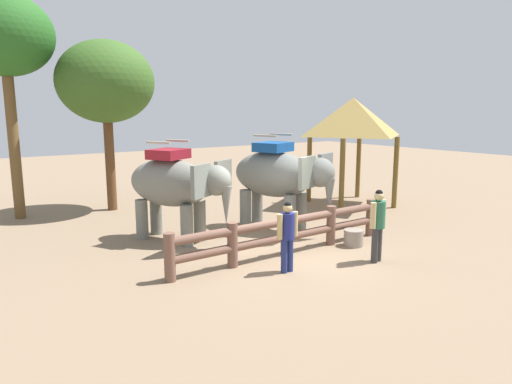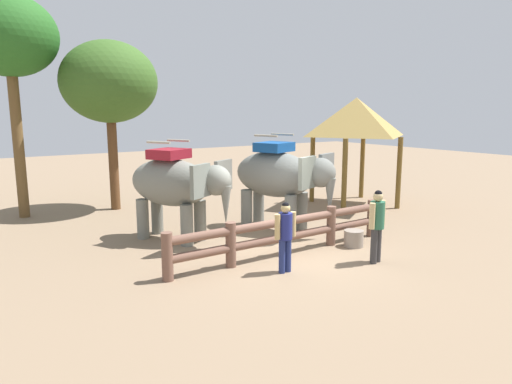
% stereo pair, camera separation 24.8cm
% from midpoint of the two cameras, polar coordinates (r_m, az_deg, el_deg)
% --- Properties ---
extents(ground_plane, '(60.00, 60.00, 0.00)m').
position_cam_midpoint_polar(ground_plane, '(11.57, 4.35, -7.83)').
color(ground_plane, '#826B52').
extents(log_fence, '(6.47, 0.31, 1.05)m').
position_cam_midpoint_polar(log_fence, '(11.45, 4.20, -4.88)').
color(log_fence, brown).
rests_on(log_fence, ground).
extents(elephant_near_left, '(2.58, 3.21, 2.75)m').
position_cam_midpoint_polar(elephant_near_left, '(12.69, -9.28, 0.87)').
color(elephant_near_left, slate).
rests_on(elephant_near_left, ground).
extents(elephant_center, '(2.43, 3.41, 2.86)m').
position_cam_midpoint_polar(elephant_center, '(13.65, 3.52, 1.89)').
color(elephant_center, slate).
rests_on(elephant_center, ground).
extents(tourist_woman_in_black, '(0.56, 0.32, 1.59)m').
position_cam_midpoint_polar(tourist_woman_in_black, '(10.18, 4.34, -4.95)').
color(tourist_woman_in_black, navy).
rests_on(tourist_woman_in_black, ground).
extents(tourist_man_in_blue, '(0.60, 0.40, 1.74)m').
position_cam_midpoint_polar(tourist_man_in_blue, '(11.16, 15.34, -3.49)').
color(tourist_man_in_blue, '#333335').
rests_on(tourist_man_in_blue, ground).
extents(thatched_shelter, '(3.67, 3.67, 4.00)m').
position_cam_midpoint_polar(thatched_shelter, '(17.59, 12.65, 8.89)').
color(thatched_shelter, brown).
rests_on(thatched_shelter, ground).
extents(tree_far_left, '(3.31, 3.31, 5.92)m').
position_cam_midpoint_polar(tree_far_left, '(17.16, -17.28, 12.74)').
color(tree_far_left, brown).
rests_on(tree_far_left, ground).
extents(tree_back_center, '(3.01, 3.01, 7.14)m').
position_cam_midpoint_polar(tree_back_center, '(17.12, -27.86, 16.47)').
color(tree_back_center, brown).
rests_on(tree_back_center, ground).
extents(feed_bucket, '(0.51, 0.51, 0.44)m').
position_cam_midpoint_polar(feed_bucket, '(12.51, 12.53, -5.62)').
color(feed_bucket, gray).
rests_on(feed_bucket, ground).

